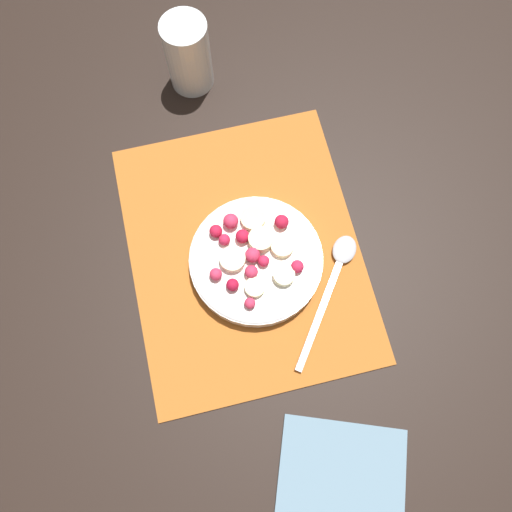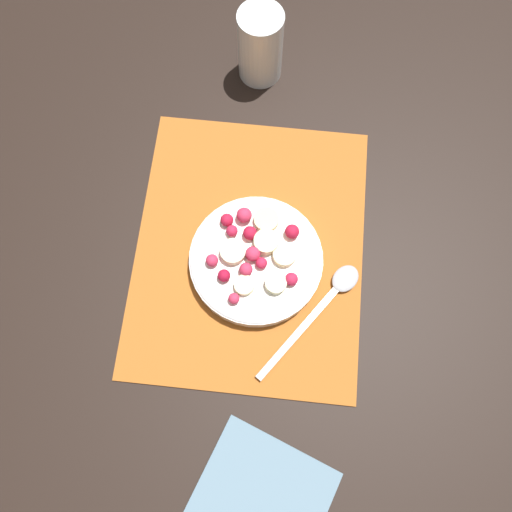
% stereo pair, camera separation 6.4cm
% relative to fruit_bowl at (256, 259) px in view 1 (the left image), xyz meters
% --- Properties ---
extents(ground_plane, '(3.00, 3.00, 0.00)m').
position_rel_fruit_bowl_xyz_m(ground_plane, '(-0.02, -0.01, -0.02)').
color(ground_plane, black).
extents(placemat, '(0.38, 0.31, 0.01)m').
position_rel_fruit_bowl_xyz_m(placemat, '(-0.02, -0.01, -0.02)').
color(placemat, '#B26023').
rests_on(placemat, ground_plane).
extents(fruit_bowl, '(0.18, 0.18, 0.04)m').
position_rel_fruit_bowl_xyz_m(fruit_bowl, '(0.00, 0.00, 0.00)').
color(fruit_bowl, white).
rests_on(fruit_bowl, placemat).
extents(spoon, '(0.17, 0.13, 0.01)m').
position_rel_fruit_bowl_xyz_m(spoon, '(0.04, 0.10, -0.01)').
color(spoon, '#B2B2B7').
rests_on(spoon, placemat).
extents(drinking_glass, '(0.07, 0.07, 0.11)m').
position_rel_fruit_bowl_xyz_m(drinking_glass, '(-0.31, -0.03, 0.03)').
color(drinking_glass, white).
rests_on(drinking_glass, ground_plane).
extents(napkin, '(0.19, 0.19, 0.01)m').
position_rel_fruit_bowl_xyz_m(napkin, '(0.29, 0.03, -0.02)').
color(napkin, slate).
rests_on(napkin, ground_plane).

